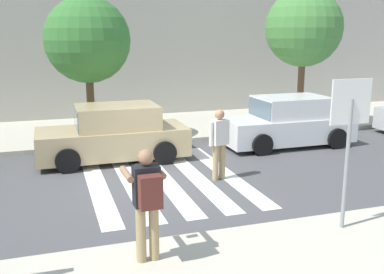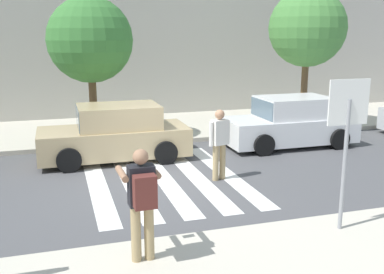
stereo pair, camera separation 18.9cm
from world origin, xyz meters
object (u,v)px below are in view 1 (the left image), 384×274
object	(u,v)px
street_tree_center	(87,40)
parked_car_white	(288,123)
photographer_with_backpack	(147,196)
pedestrian_crossing	(219,141)
parked_car_tan	(114,135)
street_tree_east	(304,28)
stop_sign	(350,121)

from	to	relation	value
street_tree_center	parked_car_white	bearing A→B (deg)	-18.42
photographer_with_backpack	pedestrian_crossing	size ratio (longest dim) A/B	1.00
photographer_with_backpack	parked_car_tan	bearing A→B (deg)	86.10
parked_car_tan	street_tree_center	world-z (taller)	street_tree_center
parked_car_tan	street_tree_east	bearing A→B (deg)	15.92
stop_sign	parked_car_white	xyz separation A→B (m)	(2.38, 6.07, -1.32)
stop_sign	pedestrian_crossing	world-z (taller)	stop_sign
parked_car_white	pedestrian_crossing	bearing A→B (deg)	-142.60
photographer_with_backpack	street_tree_center	bearing A→B (deg)	89.93
street_tree_center	photographer_with_backpack	bearing A→B (deg)	-90.07
parked_car_tan	parked_car_white	size ratio (longest dim) A/B	1.00
street_tree_center	pedestrian_crossing	bearing A→B (deg)	-60.36
stop_sign	parked_car_tan	size ratio (longest dim) A/B	0.64
stop_sign	pedestrian_crossing	bearing A→B (deg)	104.83
pedestrian_crossing	parked_car_white	bearing A→B (deg)	37.40
parked_car_tan	street_tree_east	xyz separation A→B (m)	(7.11, 2.03, 2.92)
parked_car_white	street_tree_east	bearing A→B (deg)	50.93
parked_car_white	street_tree_center	bearing A→B (deg)	161.58
stop_sign	photographer_with_backpack	xyz separation A→B (m)	(-3.51, -0.13, -0.87)
street_tree_east	parked_car_tan	bearing A→B (deg)	-164.08
pedestrian_crossing	parked_car_white	distance (m)	4.19
parked_car_tan	street_tree_east	size ratio (longest dim) A/B	0.84
stop_sign	parked_car_tan	distance (m)	6.94
stop_sign	pedestrian_crossing	distance (m)	3.81
stop_sign	parked_car_tan	xyz separation A→B (m)	(-3.08, 6.07, -1.32)
parked_car_tan	parked_car_white	world-z (taller)	same
pedestrian_crossing	street_tree_center	xyz separation A→B (m)	(-2.56, 4.50, 2.29)
stop_sign	parked_car_white	world-z (taller)	stop_sign
stop_sign	photographer_with_backpack	world-z (taller)	stop_sign
street_tree_center	stop_sign	bearing A→B (deg)	-66.49
photographer_with_backpack	street_tree_east	xyz separation A→B (m)	(7.54, 8.24, 2.48)
parked_car_tan	street_tree_east	world-z (taller)	street_tree_east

